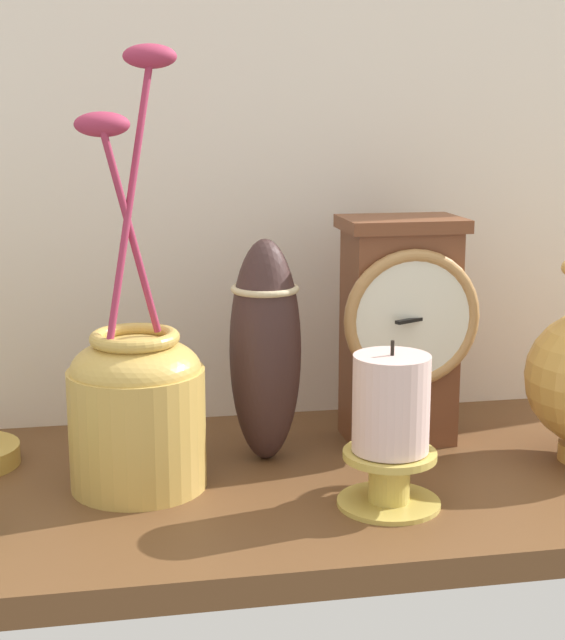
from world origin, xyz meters
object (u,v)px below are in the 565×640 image
at_px(brass_vase_jar, 137,398).
at_px(mantel_clock, 401,328).
at_px(tall_ceramic_vase, 265,350).
at_px(pillar_candle_front, 390,429).

bearing_deg(brass_vase_jar, mantel_clock, 14.83).
xyz_separation_m(mantel_clock, tall_ceramic_vase, (-0.13, -0.03, -0.01)).
height_order(mantel_clock, brass_vase_jar, brass_vase_jar).
bearing_deg(brass_vase_jar, pillar_candle_front, -22.82).
height_order(pillar_candle_front, tall_ceramic_vase, tall_ceramic_vase).
height_order(brass_vase_jar, tall_ceramic_vase, brass_vase_jar).
xyz_separation_m(pillar_candle_front, tall_ceramic_vase, (-0.08, 0.12, 0.04)).
relative_size(mantel_clock, tall_ceramic_vase, 1.06).
bearing_deg(pillar_candle_front, tall_ceramic_vase, 122.95).
relative_size(brass_vase_jar, tall_ceramic_vase, 1.80).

